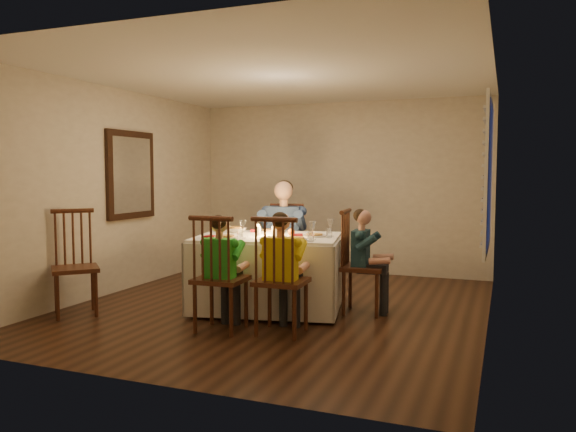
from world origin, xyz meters
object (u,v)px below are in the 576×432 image
at_px(dining_table, 268,257).
at_px(child_green, 221,330).
at_px(chair_adult, 284,293).
at_px(chair_end, 363,312).
at_px(chair_extra, 77,315).
at_px(chair_near_left, 221,330).
at_px(adult, 284,293).
at_px(serving_bowl, 236,230).
at_px(child_teal, 363,312).
at_px(child_yellow, 281,333).
at_px(chair_near_right, 281,333).

bearing_deg(dining_table, child_green, -107.54).
distance_m(chair_adult, chair_end, 1.31).
relative_size(dining_table, chair_extra, 1.57).
distance_m(chair_near_left, adult, 1.77).
height_order(dining_table, adult, dining_table).
distance_m(child_green, serving_bowl, 1.45).
bearing_deg(child_teal, child_yellow, 149.27).
height_order(adult, child_teal, adult).
bearing_deg(adult, chair_near_left, -97.52).
bearing_deg(chair_end, chair_adult, 59.24).
height_order(dining_table, child_green, dining_table).
xyz_separation_m(chair_near_left, child_yellow, (0.59, 0.12, 0.00)).
distance_m(chair_adult, adult, 0.00).
distance_m(chair_adult, serving_bowl, 1.14).
xyz_separation_m(chair_adult, serving_bowl, (-0.33, -0.67, 0.86)).
relative_size(dining_table, chair_adult, 1.58).
bearing_deg(chair_adult, child_yellow, -78.04).
relative_size(chair_near_right, chair_end, 1.00).
xyz_separation_m(adult, child_yellow, (0.64, -1.65, 0.00)).
distance_m(adult, child_yellow, 1.77).
bearing_deg(child_teal, serving_bowl, 89.06).
height_order(chair_adult, chair_end, same).
bearing_deg(serving_bowl, dining_table, -18.98).
bearing_deg(chair_end, dining_table, 99.56).
distance_m(dining_table, chair_end, 1.21).
bearing_deg(chair_extra, dining_table, -17.48).
distance_m(chair_adult, chair_near_right, 1.77).
relative_size(dining_table, serving_bowl, 7.76).
bearing_deg(chair_end, chair_extra, 109.11).
xyz_separation_m(chair_near_right, adult, (-0.64, 1.65, 0.00)).
xyz_separation_m(chair_adult, chair_end, (1.17, -0.59, 0.00)).
bearing_deg(child_yellow, chair_near_right, -92.29).
relative_size(chair_extra, adult, 0.79).
bearing_deg(child_green, chair_end, -136.18).
xyz_separation_m(dining_table, serving_bowl, (-0.48, 0.17, 0.27)).
distance_m(chair_near_right, chair_extra, 2.33).
xyz_separation_m(chair_near_right, chair_extra, (-2.32, -0.16, 0.00)).
bearing_deg(child_teal, child_green, 132.37).
height_order(chair_extra, child_yellow, child_yellow).
distance_m(dining_table, adult, 1.04).
bearing_deg(chair_end, child_green, 132.37).
bearing_deg(adult, chair_end, -35.82).
xyz_separation_m(child_teal, serving_bowl, (-1.50, -0.08, 0.86)).
bearing_deg(child_yellow, child_green, 8.85).
bearing_deg(dining_table, chair_adult, 88.41).
xyz_separation_m(adult, child_green, (0.05, -1.77, 0.00)).
distance_m(chair_near_left, chair_extra, 1.74).
xyz_separation_m(chair_near_left, child_teal, (1.12, 1.18, 0.00)).
height_order(chair_adult, chair_extra, chair_extra).
bearing_deg(chair_near_right, serving_bowl, -47.56).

